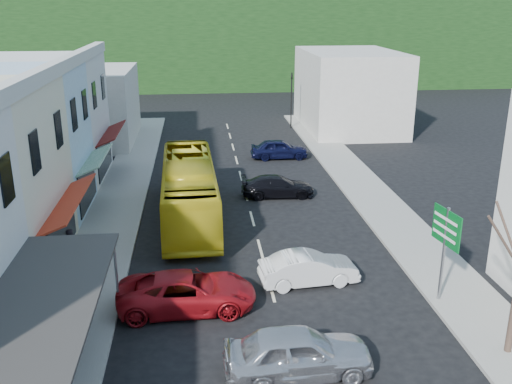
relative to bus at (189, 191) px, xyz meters
name	(u,v)px	position (x,y,z in m)	size (l,w,h in m)	color
ground	(271,289)	(3.35, -8.40, -1.55)	(120.00, 120.00, 0.00)	black
sidewalk_left	(116,210)	(-4.15, 1.60, -1.48)	(3.00, 52.00, 0.15)	gray
sidewalk_right	(375,200)	(10.85, 1.60, -1.48)	(3.00, 52.00, 0.15)	gray
distant_block_left	(84,106)	(-8.65, 18.60, 1.45)	(8.00, 10.00, 6.00)	#B7B2A8
distant_block_right	(349,90)	(14.35, 21.60, 1.95)	(8.00, 12.00, 7.00)	#B7B2A8
hillside	(204,33)	(1.90, 56.69, 5.18)	(80.00, 26.00, 14.00)	black
bus	(189,191)	(0.00, 0.00, 0.00)	(2.50, 11.60, 3.10)	yellow
car_silver	(298,355)	(3.47, -14.05, -0.85)	(1.80, 4.40, 1.40)	silver
car_white	(309,268)	(4.97, -8.06, -0.85)	(1.80, 4.40, 1.40)	silver
car_red	(187,292)	(-0.04, -9.63, -0.85)	(1.90, 4.60, 1.40)	maroon
car_black_near	(278,185)	(5.24, 3.15, -0.85)	(1.84, 4.50, 1.40)	black
car_navy_mid	(279,149)	(6.58, 11.77, -0.85)	(1.80, 4.40, 1.40)	black
pedestrian_left	(72,250)	(-5.02, -5.83, -0.55)	(0.60, 0.40, 1.70)	black
direction_sign	(443,256)	(9.75, -10.15, 0.43)	(0.47, 1.79, 3.96)	#05551D
traffic_signal	(291,101)	(9.17, 22.22, 0.99)	(0.68, 1.09, 5.09)	black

